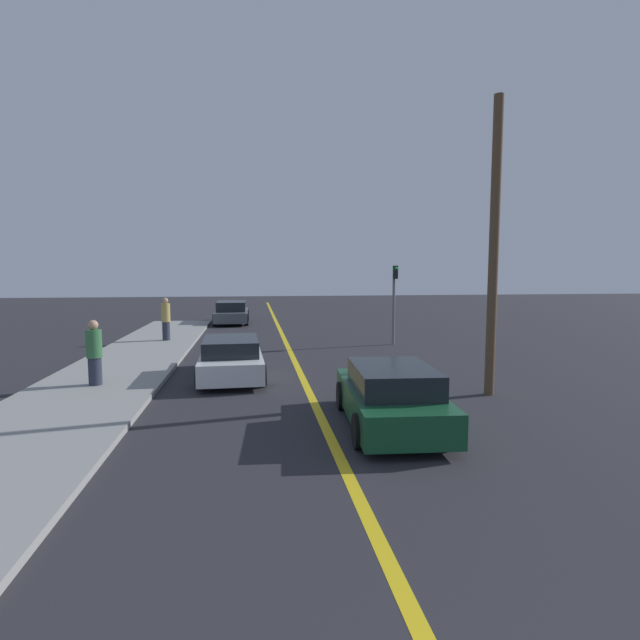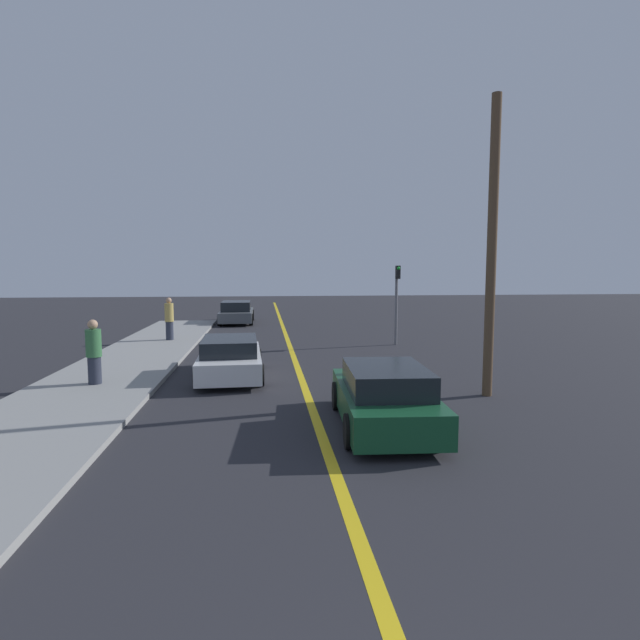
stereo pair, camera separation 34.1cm
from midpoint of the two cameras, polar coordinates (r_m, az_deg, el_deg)
The scene contains 9 objects.
road_center_line at distance 19.05m, azimuth -3.85°, elevation -3.83°, with size 0.20×60.00×0.01m.
sidewalk_left at distance 16.55m, azimuth -22.84°, elevation -5.51°, with size 3.35×29.86×0.13m.
car_near_right_lane at distance 10.28m, azimuth 7.13°, elevation -8.69°, with size 2.03×4.14×1.27m.
car_ahead_center at distance 14.95m, azimuth -10.76°, elevation -4.31°, with size 1.99×4.23×1.20m.
car_far_distant at distance 30.14m, azimuth -10.39°, elevation 0.84°, with size 2.01×4.62×1.31m.
pedestrian_near_curb at distance 14.52m, azimuth -25.01°, elevation -3.42°, with size 0.40×0.40×1.73m.
pedestrian_mid_group at distance 22.59m, azimuth -17.63°, elevation 0.11°, with size 0.38×0.38×1.84m.
traffic_light at distance 21.20m, azimuth 8.02°, elevation 2.80°, with size 0.18×0.40×3.35m.
utility_pole at distance 13.14m, azimuth 18.54°, elevation 7.73°, with size 0.24×0.24×7.38m.
Camera 1 is at (-1.43, -0.72, 3.17)m, focal length 28.00 mm.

